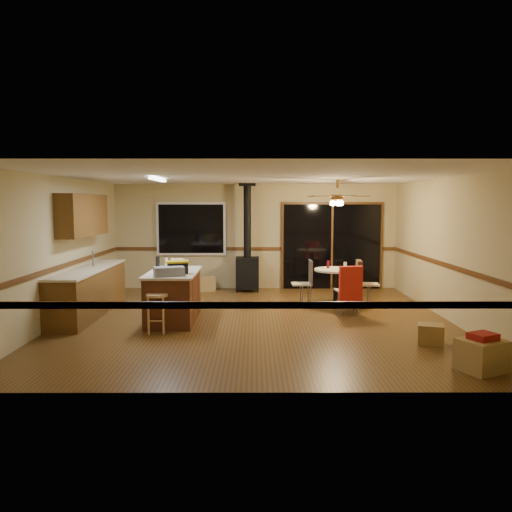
{
  "coord_description": "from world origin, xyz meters",
  "views": [
    {
      "loc": [
        -0.03,
        -8.92,
        2.12
      ],
      "look_at": [
        0.0,
        0.3,
        1.15
      ],
      "focal_mm": 35.0,
      "sensor_mm": 36.0,
      "label": 1
    }
  ],
  "objects_px": {
    "kitchen_island": "(173,296)",
    "box_corner_a": "(482,355)",
    "toolbox_grey": "(169,271)",
    "chair_left": "(307,277)",
    "toolbox_black": "(178,268)",
    "chair_near": "(350,285)",
    "box_corner_b": "(431,334)",
    "bar_stool": "(157,313)",
    "chair_right": "(360,277)",
    "wood_stove": "(247,261)",
    "dining_table": "(336,281)",
    "box_under_window": "(205,284)",
    "blue_bucket": "(183,322)"
  },
  "relations": [
    {
      "from": "toolbox_black",
      "to": "dining_table",
      "type": "xyz_separation_m",
      "value": [
        3.03,
        1.53,
        -0.46
      ]
    },
    {
      "from": "bar_stool",
      "to": "kitchen_island",
      "type": "bearing_deg",
      "value": 81.25
    },
    {
      "from": "chair_left",
      "to": "toolbox_black",
      "type": "bearing_deg",
      "value": -146.09
    },
    {
      "from": "toolbox_grey",
      "to": "bar_stool",
      "type": "relative_size",
      "value": 0.77
    },
    {
      "from": "chair_near",
      "to": "chair_right",
      "type": "height_order",
      "value": "same"
    },
    {
      "from": "chair_left",
      "to": "box_corner_b",
      "type": "height_order",
      "value": "chair_left"
    },
    {
      "from": "kitchen_island",
      "to": "toolbox_grey",
      "type": "xyz_separation_m",
      "value": [
        0.02,
        -0.55,
        0.52
      ]
    },
    {
      "from": "box_under_window",
      "to": "box_corner_a",
      "type": "height_order",
      "value": "box_corner_a"
    },
    {
      "from": "wood_stove",
      "to": "box_corner_a",
      "type": "distance_m",
      "value": 6.6
    },
    {
      "from": "toolbox_grey",
      "to": "box_corner_a",
      "type": "xyz_separation_m",
      "value": [
        4.34,
        -2.23,
        -0.77
      ]
    },
    {
      "from": "bar_stool",
      "to": "dining_table",
      "type": "xyz_separation_m",
      "value": [
        3.29,
        2.12,
        0.21
      ]
    },
    {
      "from": "bar_stool",
      "to": "chair_left",
      "type": "height_order",
      "value": "chair_left"
    },
    {
      "from": "box_under_window",
      "to": "box_corner_a",
      "type": "bearing_deg",
      "value": -55.11
    },
    {
      "from": "chair_near",
      "to": "box_corner_b",
      "type": "distance_m",
      "value": 2.15
    },
    {
      "from": "chair_near",
      "to": "box_corner_b",
      "type": "bearing_deg",
      "value": -65.81
    },
    {
      "from": "wood_stove",
      "to": "blue_bucket",
      "type": "bearing_deg",
      "value": -106.07
    },
    {
      "from": "blue_bucket",
      "to": "chair_right",
      "type": "distance_m",
      "value": 3.94
    },
    {
      "from": "bar_stool",
      "to": "chair_right",
      "type": "relative_size",
      "value": 0.92
    },
    {
      "from": "toolbox_grey",
      "to": "box_under_window",
      "type": "distance_m",
      "value": 3.74
    },
    {
      "from": "kitchen_island",
      "to": "box_corner_a",
      "type": "xyz_separation_m",
      "value": [
        4.36,
        -2.77,
        -0.25
      ]
    },
    {
      "from": "toolbox_black",
      "to": "chair_left",
      "type": "height_order",
      "value": "toolbox_black"
    },
    {
      "from": "chair_near",
      "to": "toolbox_black",
      "type": "bearing_deg",
      "value": -168.34
    },
    {
      "from": "chair_near",
      "to": "box_corner_a",
      "type": "distance_m",
      "value": 3.36
    },
    {
      "from": "chair_left",
      "to": "chair_near",
      "type": "distance_m",
      "value": 1.22
    },
    {
      "from": "chair_right",
      "to": "wood_stove",
      "type": "bearing_deg",
      "value": 144.04
    },
    {
      "from": "bar_stool",
      "to": "toolbox_black",
      "type": "bearing_deg",
      "value": 66.32
    },
    {
      "from": "toolbox_grey",
      "to": "dining_table",
      "type": "distance_m",
      "value": 3.64
    },
    {
      "from": "toolbox_grey",
      "to": "toolbox_black",
      "type": "xyz_separation_m",
      "value": [
        0.1,
        0.28,
        0.02
      ]
    },
    {
      "from": "toolbox_black",
      "to": "bar_stool",
      "type": "height_order",
      "value": "toolbox_black"
    },
    {
      "from": "box_under_window",
      "to": "box_corner_b",
      "type": "distance_m",
      "value": 6.05
    },
    {
      "from": "chair_near",
      "to": "box_corner_b",
      "type": "height_order",
      "value": "chair_near"
    },
    {
      "from": "box_under_window",
      "to": "chair_right",
      "type": "bearing_deg",
      "value": -27.48
    },
    {
      "from": "bar_stool",
      "to": "box_corner_b",
      "type": "distance_m",
      "value": 4.33
    },
    {
      "from": "toolbox_grey",
      "to": "bar_stool",
      "type": "distance_m",
      "value": 0.74
    },
    {
      "from": "toolbox_black",
      "to": "dining_table",
      "type": "relative_size",
      "value": 0.39
    },
    {
      "from": "toolbox_grey",
      "to": "box_corner_a",
      "type": "height_order",
      "value": "toolbox_grey"
    },
    {
      "from": "toolbox_black",
      "to": "blue_bucket",
      "type": "distance_m",
      "value": 0.94
    },
    {
      "from": "toolbox_grey",
      "to": "box_corner_a",
      "type": "distance_m",
      "value": 4.94
    },
    {
      "from": "wood_stove",
      "to": "box_corner_b",
      "type": "bearing_deg",
      "value": -58.2
    },
    {
      "from": "bar_stool",
      "to": "chair_right",
      "type": "distance_m",
      "value": 4.4
    },
    {
      "from": "kitchen_island",
      "to": "bar_stool",
      "type": "relative_size",
      "value": 2.6
    },
    {
      "from": "bar_stool",
      "to": "chair_near",
      "type": "bearing_deg",
      "value": 19.92
    },
    {
      "from": "chair_right",
      "to": "box_corner_a",
      "type": "relative_size",
      "value": 1.3
    },
    {
      "from": "wood_stove",
      "to": "box_corner_a",
      "type": "height_order",
      "value": "wood_stove"
    },
    {
      "from": "kitchen_island",
      "to": "box_corner_a",
      "type": "height_order",
      "value": "kitchen_island"
    },
    {
      "from": "blue_bucket",
      "to": "box_under_window",
      "type": "xyz_separation_m",
      "value": [
        0.01,
        3.68,
        0.06
      ]
    },
    {
      "from": "dining_table",
      "to": "box_corner_b",
      "type": "bearing_deg",
      "value": -70.5
    },
    {
      "from": "toolbox_black",
      "to": "toolbox_grey",
      "type": "bearing_deg",
      "value": -110.42
    },
    {
      "from": "kitchen_island",
      "to": "chair_right",
      "type": "bearing_deg",
      "value": 19.9
    },
    {
      "from": "toolbox_grey",
      "to": "blue_bucket",
      "type": "height_order",
      "value": "toolbox_grey"
    }
  ]
}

